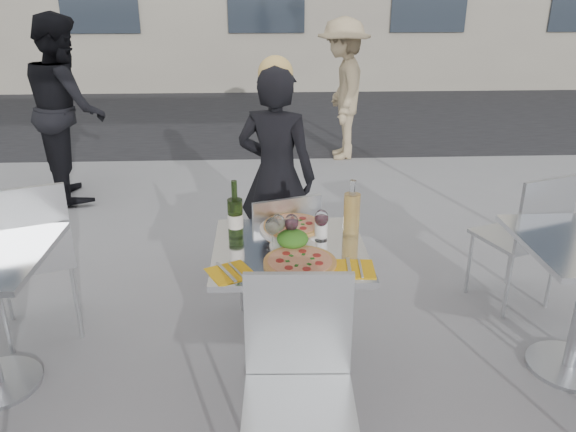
{
  "coord_description": "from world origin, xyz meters",
  "views": [
    {
      "loc": [
        -0.12,
        -2.4,
        1.9
      ],
      "look_at": [
        0.0,
        0.15,
        0.85
      ],
      "focal_mm": 35.0,
      "sensor_mm": 36.0,
      "label": 1
    }
  ],
  "objects_px": {
    "pizza_far": "(293,226)",
    "napkin_left": "(231,272)",
    "wineglass_white_b": "(278,224)",
    "wineglass_red_a": "(291,224)",
    "side_chair_lfar": "(31,249)",
    "pizza_near": "(300,262)",
    "wine_bottle": "(235,216)",
    "wineglass_white_a": "(272,227)",
    "napkin_right": "(354,269)",
    "carafe": "(352,214)",
    "side_chair_rfar": "(528,231)",
    "chair_far": "(281,250)",
    "sugar_shaker": "(321,228)",
    "chair_near": "(299,375)",
    "salad_plate": "(293,240)",
    "main_table": "(289,286)",
    "pedestrian_a": "(66,108)",
    "wineglass_red_b": "(321,219)",
    "pedestrian_b": "(342,90)",
    "woman_diner": "(276,176)"
  },
  "relations": [
    {
      "from": "wineglass_white_b",
      "to": "wineglass_red_a",
      "type": "bearing_deg",
      "value": 0.9
    },
    {
      "from": "wine_bottle",
      "to": "napkin_right",
      "type": "relative_size",
      "value": 1.47
    },
    {
      "from": "side_chair_lfar",
      "to": "pedestrian_a",
      "type": "bearing_deg",
      "value": -98.96
    },
    {
      "from": "side_chair_lfar",
      "to": "wineglass_white_b",
      "type": "bearing_deg",
      "value": 142.27
    },
    {
      "from": "pizza_far",
      "to": "wineglass_white_b",
      "type": "distance_m",
      "value": 0.22
    },
    {
      "from": "main_table",
      "to": "napkin_left",
      "type": "xyz_separation_m",
      "value": [
        -0.27,
        -0.24,
        0.21
      ]
    },
    {
      "from": "wineglass_red_a",
      "to": "side_chair_rfar",
      "type": "bearing_deg",
      "value": 22.16
    },
    {
      "from": "chair_near",
      "to": "pedestrian_b",
      "type": "bearing_deg",
      "value": 82.64
    },
    {
      "from": "chair_far",
      "to": "pizza_near",
      "type": "distance_m",
      "value": 0.7
    },
    {
      "from": "carafe",
      "to": "wineglass_red_b",
      "type": "height_order",
      "value": "carafe"
    },
    {
      "from": "pizza_far",
      "to": "wine_bottle",
      "type": "xyz_separation_m",
      "value": [
        -0.29,
        -0.09,
        0.1
      ]
    },
    {
      "from": "wineglass_red_a",
      "to": "napkin_right",
      "type": "bearing_deg",
      "value": -45.73
    },
    {
      "from": "pedestrian_a",
      "to": "wineglass_white_a",
      "type": "distance_m",
      "value": 3.42
    },
    {
      "from": "pedestrian_a",
      "to": "carafe",
      "type": "distance_m",
      "value": 3.55
    },
    {
      "from": "woman_diner",
      "to": "pedestrian_a",
      "type": "height_order",
      "value": "pedestrian_a"
    },
    {
      "from": "side_chair_lfar",
      "to": "pizza_far",
      "type": "height_order",
      "value": "side_chair_lfar"
    },
    {
      "from": "pizza_near",
      "to": "wine_bottle",
      "type": "height_order",
      "value": "wine_bottle"
    },
    {
      "from": "pizza_near",
      "to": "sugar_shaker",
      "type": "distance_m",
      "value": 0.31
    },
    {
      "from": "pizza_far",
      "to": "napkin_left",
      "type": "xyz_separation_m",
      "value": [
        -0.29,
        -0.46,
        -0.01
      ]
    },
    {
      "from": "side_chair_rfar",
      "to": "sugar_shaker",
      "type": "height_order",
      "value": "side_chair_rfar"
    },
    {
      "from": "side_chair_rfar",
      "to": "sugar_shaker",
      "type": "bearing_deg",
      "value": 1.73
    },
    {
      "from": "pizza_near",
      "to": "wineglass_white_a",
      "type": "bearing_deg",
      "value": 124.62
    },
    {
      "from": "pizza_near",
      "to": "napkin_right",
      "type": "distance_m",
      "value": 0.24
    },
    {
      "from": "pizza_near",
      "to": "wineglass_red_a",
      "type": "bearing_deg",
      "value": 97.45
    },
    {
      "from": "chair_near",
      "to": "pedestrian_a",
      "type": "bearing_deg",
      "value": 120.85
    },
    {
      "from": "wineglass_white_a",
      "to": "napkin_right",
      "type": "distance_m",
      "value": 0.43
    },
    {
      "from": "side_chair_rfar",
      "to": "wineglass_white_b",
      "type": "distance_m",
      "value": 1.67
    },
    {
      "from": "chair_far",
      "to": "side_chair_lfar",
      "type": "height_order",
      "value": "side_chair_lfar"
    },
    {
      "from": "side_chair_lfar",
      "to": "pizza_near",
      "type": "xyz_separation_m",
      "value": [
        1.43,
        -0.61,
        0.19
      ]
    },
    {
      "from": "carafe",
      "to": "napkin_right",
      "type": "xyz_separation_m",
      "value": [
        -0.04,
        -0.35,
        -0.11
      ]
    },
    {
      "from": "pedestrian_a",
      "to": "napkin_left",
      "type": "xyz_separation_m",
      "value": [
        1.66,
        -3.12,
        -0.1
      ]
    },
    {
      "from": "sugar_shaker",
      "to": "napkin_right",
      "type": "xyz_separation_m",
      "value": [
        0.11,
        -0.34,
        -0.05
      ]
    },
    {
      "from": "main_table",
      "to": "carafe",
      "type": "bearing_deg",
      "value": 21.21
    },
    {
      "from": "pizza_near",
      "to": "wine_bottle",
      "type": "distance_m",
      "value": 0.44
    },
    {
      "from": "chair_near",
      "to": "side_chair_lfar",
      "type": "relative_size",
      "value": 0.96
    },
    {
      "from": "pizza_near",
      "to": "wineglass_red_b",
      "type": "bearing_deg",
      "value": 64.81
    },
    {
      "from": "wine_bottle",
      "to": "salad_plate",
      "type": "bearing_deg",
      "value": -24.76
    },
    {
      "from": "side_chair_rfar",
      "to": "wineglass_white_b",
      "type": "xyz_separation_m",
      "value": [
        -1.53,
        -0.6,
        0.33
      ]
    },
    {
      "from": "pedestrian_a",
      "to": "carafe",
      "type": "bearing_deg",
      "value": -165.67
    },
    {
      "from": "chair_far",
      "to": "napkin_right",
      "type": "relative_size",
      "value": 4.26
    },
    {
      "from": "wine_bottle",
      "to": "sugar_shaker",
      "type": "distance_m",
      "value": 0.42
    },
    {
      "from": "sugar_shaker",
      "to": "salad_plate",
      "type": "bearing_deg",
      "value": -144.26
    },
    {
      "from": "side_chair_lfar",
      "to": "carafe",
      "type": "distance_m",
      "value": 1.76
    },
    {
      "from": "carafe",
      "to": "wineglass_red_b",
      "type": "bearing_deg",
      "value": -165.07
    },
    {
      "from": "pizza_near",
      "to": "wineglass_white_a",
      "type": "height_order",
      "value": "wineglass_white_a"
    },
    {
      "from": "main_table",
      "to": "side_chair_lfar",
      "type": "relative_size",
      "value": 0.78
    },
    {
      "from": "side_chair_lfar",
      "to": "woman_diner",
      "type": "distance_m",
      "value": 1.55
    },
    {
      "from": "napkin_left",
      "to": "pizza_far",
      "type": "bearing_deg",
      "value": 30.5
    },
    {
      "from": "wineglass_red_b",
      "to": "napkin_left",
      "type": "distance_m",
      "value": 0.54
    },
    {
      "from": "side_chair_rfar",
      "to": "salad_plate",
      "type": "xyz_separation_m",
      "value": [
        -1.46,
        -0.63,
        0.26
      ]
    }
  ]
}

